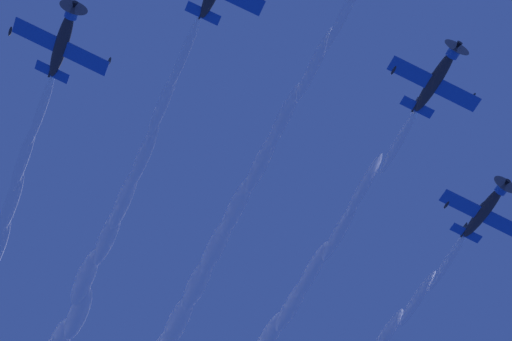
{
  "coord_description": "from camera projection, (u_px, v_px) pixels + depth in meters",
  "views": [
    {
      "loc": [
        -19.74,
        1.27,
        1.74
      ],
      "look_at": [
        13.95,
        30.51,
        79.33
      ],
      "focal_mm": 55.57,
      "sensor_mm": 36.0,
      "label": 1
    }
  ],
  "objects": [
    {
      "name": "airplane_outer_right",
      "position": [
        62.0,
        41.0,
        77.91
      ],
      "size": [
        9.73,
        9.01,
        3.69
      ],
      "color": "#232328"
    },
    {
      "name": "smoke_trail_right_wingman",
      "position": [
        70.0,
        320.0,
        102.71
      ],
      "size": [
        31.14,
        63.64,
        7.37
      ],
      "color": "white"
    },
    {
      "name": "airplane_left_wingman",
      "position": [
        436.0,
        79.0,
        81.31
      ],
      "size": [
        9.71,
        9.01,
        3.74
      ],
      "color": "#232328"
    },
    {
      "name": "smoke_trail_lead",
      "position": [
        191.0,
        294.0,
        101.56
      ],
      "size": [
        31.06,
        64.87,
        7.53
      ],
      "color": "white"
    },
    {
      "name": "airplane_outer_left",
      "position": [
        485.0,
        210.0,
        87.89
      ],
      "size": [
        9.71,
        9.02,
        3.84
      ],
      "color": "#232328"
    }
  ]
}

